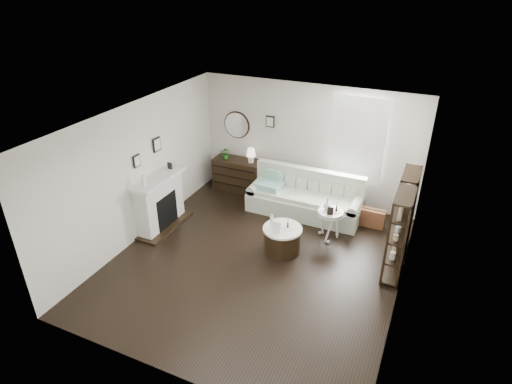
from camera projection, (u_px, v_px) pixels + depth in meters
The scene contains 18 objects.
room at pixel (340, 139), 9.10m from camera, with size 5.50×5.50×5.50m.
fireplace at pixel (160, 203), 8.77m from camera, with size 0.50×1.40×1.84m.
shelf_unit_far at pixel (405, 211), 7.96m from camera, with size 0.30×0.80×1.60m.
shelf_unit_near at pixel (398, 236), 7.24m from camera, with size 0.30×0.80×1.60m.
sofa at pixel (305, 200), 9.38m from camera, with size 2.46×0.85×0.95m.
quilt at pixel (269, 185), 9.46m from camera, with size 0.55×0.45×0.14m, color #248666.
suitcase at pixel (370, 218), 8.94m from camera, with size 0.58×0.19×0.39m, color brown.
dresser at pixel (238, 175), 10.33m from camera, with size 1.18×0.51×0.78m.
table_lamp at pixel (251, 155), 9.94m from camera, with size 0.22×0.22×0.35m, color white, non-canonical shape.
potted_plant at pixel (226, 153), 10.15m from camera, with size 0.26×0.23×0.29m, color #215D1A.
drum_table at pixel (282, 239), 8.11m from camera, with size 0.74×0.74×0.52m.
pedestal_table at pixel (331, 213), 8.36m from camera, with size 0.51×0.51×0.62m.
eiffel_drum at pixel (288, 224), 7.96m from camera, with size 0.10×0.10×0.18m, color black, non-canonical shape.
bottle_drum at pixel (272, 221), 7.92m from camera, with size 0.07×0.07×0.29m, color silver.
card_frame_drum at pixel (276, 227), 7.81m from camera, with size 0.16×0.01×0.21m, color white.
eiffel_ped at pixel (337, 207), 8.28m from camera, with size 0.11×0.11×0.19m, color black, non-canonical shape.
flask_ped at pixel (327, 204), 8.32m from camera, with size 0.14×0.14×0.26m, color silver, non-canonical shape.
card_frame_ped at pixel (330, 211), 8.18m from camera, with size 0.12×0.01×0.16m, color black.
Camera 1 is at (2.63, -5.87, 4.83)m, focal length 30.00 mm.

